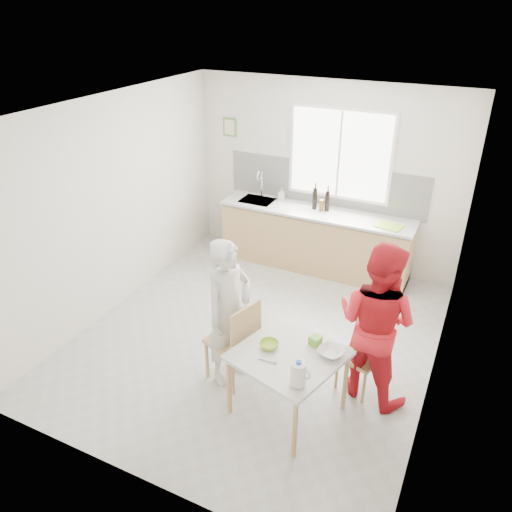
{
  "coord_description": "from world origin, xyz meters",
  "views": [
    {
      "loc": [
        2.12,
        -4.43,
        3.69
      ],
      "look_at": [
        -0.12,
        0.2,
        0.98
      ],
      "focal_mm": 35.0,
      "sensor_mm": 36.0,
      "label": 1
    }
  ],
  "objects_px": {
    "person_red": "(376,323)",
    "milk_jug": "(299,373)",
    "wine_bottle_b": "(327,201)",
    "chair_far": "(364,350)",
    "dining_table": "(288,360)",
    "person_white": "(229,313)",
    "bowl_white": "(331,352)",
    "bowl_green": "(269,345)",
    "wine_bottle_a": "(315,198)",
    "chair_left": "(237,339)"
  },
  "relations": [
    {
      "from": "person_red",
      "to": "milk_jug",
      "type": "distance_m",
      "value": 1.07
    },
    {
      "from": "wine_bottle_b",
      "to": "chair_far",
      "type": "bearing_deg",
      "value": -62.15
    },
    {
      "from": "chair_far",
      "to": "person_red",
      "type": "height_order",
      "value": "person_red"
    },
    {
      "from": "dining_table",
      "to": "person_white",
      "type": "height_order",
      "value": "person_white"
    },
    {
      "from": "chair_far",
      "to": "bowl_white",
      "type": "height_order",
      "value": "chair_far"
    },
    {
      "from": "bowl_green",
      "to": "wine_bottle_a",
      "type": "xyz_separation_m",
      "value": [
        -0.63,
        2.96,
        0.35
      ]
    },
    {
      "from": "dining_table",
      "to": "chair_left",
      "type": "relative_size",
      "value": 1.16
    },
    {
      "from": "chair_left",
      "to": "wine_bottle_b",
      "type": "xyz_separation_m",
      "value": [
        0.0,
        2.78,
        0.53
      ]
    },
    {
      "from": "person_white",
      "to": "bowl_green",
      "type": "bearing_deg",
      "value": -94.91
    },
    {
      "from": "person_red",
      "to": "wine_bottle_b",
      "type": "distance_m",
      "value": 2.69
    },
    {
      "from": "bowl_green",
      "to": "wine_bottle_a",
      "type": "relative_size",
      "value": 0.58
    },
    {
      "from": "chair_left",
      "to": "chair_far",
      "type": "distance_m",
      "value": 1.31
    },
    {
      "from": "bowl_green",
      "to": "wine_bottle_b",
      "type": "bearing_deg",
      "value": 98.47
    },
    {
      "from": "bowl_green",
      "to": "chair_far",
      "type": "bearing_deg",
      "value": 41.44
    },
    {
      "from": "chair_far",
      "to": "person_white",
      "type": "height_order",
      "value": "person_white"
    },
    {
      "from": "dining_table",
      "to": "bowl_white",
      "type": "relative_size",
      "value": 4.74
    },
    {
      "from": "person_red",
      "to": "wine_bottle_b",
      "type": "bearing_deg",
      "value": -44.98
    },
    {
      "from": "wine_bottle_a",
      "to": "person_white",
      "type": "bearing_deg",
      "value": -88.27
    },
    {
      "from": "wine_bottle_a",
      "to": "wine_bottle_b",
      "type": "xyz_separation_m",
      "value": [
        0.19,
        0.0,
        -0.01
      ]
    },
    {
      "from": "bowl_green",
      "to": "bowl_white",
      "type": "bearing_deg",
      "value": 14.96
    },
    {
      "from": "chair_left",
      "to": "bowl_green",
      "type": "relative_size",
      "value": 5.29
    },
    {
      "from": "chair_far",
      "to": "milk_jug",
      "type": "relative_size",
      "value": 3.36
    },
    {
      "from": "bowl_green",
      "to": "milk_jug",
      "type": "bearing_deg",
      "value": -39.63
    },
    {
      "from": "milk_jug",
      "to": "chair_left",
      "type": "bearing_deg",
      "value": 164.41
    },
    {
      "from": "chair_left",
      "to": "bowl_white",
      "type": "relative_size",
      "value": 4.09
    },
    {
      "from": "bowl_green",
      "to": "bowl_white",
      "type": "xyz_separation_m",
      "value": [
        0.56,
        0.15,
        0.0
      ]
    },
    {
      "from": "person_white",
      "to": "wine_bottle_a",
      "type": "distance_m",
      "value": 2.77
    },
    {
      "from": "bowl_white",
      "to": "wine_bottle_b",
      "type": "xyz_separation_m",
      "value": [
        -1.0,
        2.81,
        0.34
      ]
    },
    {
      "from": "milk_jug",
      "to": "bowl_green",
      "type": "bearing_deg",
      "value": 156.38
    },
    {
      "from": "bowl_white",
      "to": "milk_jug",
      "type": "distance_m",
      "value": 0.54
    },
    {
      "from": "chair_far",
      "to": "wine_bottle_a",
      "type": "distance_m",
      "value": 2.75
    },
    {
      "from": "bowl_green",
      "to": "bowl_white",
      "type": "relative_size",
      "value": 0.77
    },
    {
      "from": "person_white",
      "to": "bowl_white",
      "type": "height_order",
      "value": "person_white"
    },
    {
      "from": "chair_far",
      "to": "person_white",
      "type": "distance_m",
      "value": 1.44
    },
    {
      "from": "bowl_green",
      "to": "person_white",
      "type": "bearing_deg",
      "value": 159.08
    },
    {
      "from": "milk_jug",
      "to": "wine_bottle_b",
      "type": "bearing_deg",
      "value": 120.84
    },
    {
      "from": "chair_left",
      "to": "person_white",
      "type": "height_order",
      "value": "person_white"
    },
    {
      "from": "chair_left",
      "to": "dining_table",
      "type": "bearing_deg",
      "value": 90.0
    },
    {
      "from": "chair_left",
      "to": "wine_bottle_a",
      "type": "relative_size",
      "value": 3.05
    },
    {
      "from": "chair_left",
      "to": "chair_far",
      "type": "height_order",
      "value": "chair_left"
    },
    {
      "from": "dining_table",
      "to": "chair_far",
      "type": "bearing_deg",
      "value": 50.67
    },
    {
      "from": "dining_table",
      "to": "wine_bottle_a",
      "type": "bearing_deg",
      "value": 105.71
    },
    {
      "from": "person_red",
      "to": "wine_bottle_a",
      "type": "height_order",
      "value": "person_red"
    },
    {
      "from": "chair_left",
      "to": "chair_far",
      "type": "xyz_separation_m",
      "value": [
        1.21,
        0.5,
        -0.09
      ]
    },
    {
      "from": "dining_table",
      "to": "bowl_green",
      "type": "relative_size",
      "value": 6.13
    },
    {
      "from": "chair_left",
      "to": "bowl_white",
      "type": "distance_m",
      "value": 1.03
    },
    {
      "from": "chair_left",
      "to": "chair_far",
      "type": "relative_size",
      "value": 1.2
    },
    {
      "from": "dining_table",
      "to": "wine_bottle_b",
      "type": "xyz_separation_m",
      "value": [
        -0.65,
        2.97,
        0.44
      ]
    },
    {
      "from": "bowl_green",
      "to": "wine_bottle_b",
      "type": "distance_m",
      "value": 3.01
    },
    {
      "from": "person_white",
      "to": "milk_jug",
      "type": "height_order",
      "value": "person_white"
    }
  ]
}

